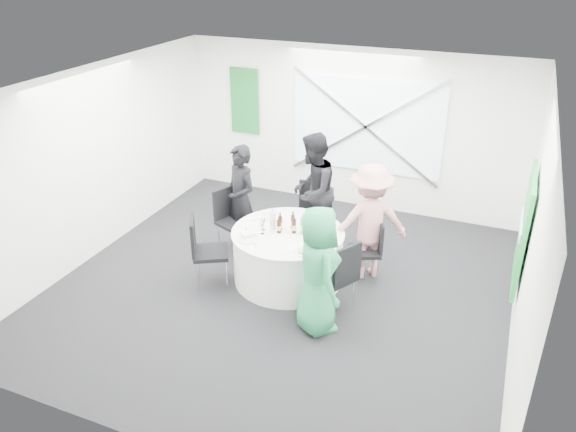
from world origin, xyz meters
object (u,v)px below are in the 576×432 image
at_px(chair_front_left, 203,246).
at_px(person_man_back_left, 241,199).
at_px(chair_back_left, 230,215).
at_px(person_woman_pink, 369,222).
at_px(person_woman_green, 318,270).
at_px(banquet_table, 288,256).
at_px(chair_back_right, 371,246).
at_px(chair_back, 310,208).
at_px(clear_water_bottle, 273,221).
at_px(person_man_back, 313,191).
at_px(green_water_bottle, 303,226).
at_px(chair_front_right, 340,272).

bearing_deg(chair_front_left, person_man_back_left, -29.75).
relative_size(chair_back_left, person_woman_pink, 0.59).
xyz_separation_m(person_woman_pink, person_woman_green, (-0.24, -1.43, -0.03)).
distance_m(banquet_table, chair_back_right, 1.17).
height_order(banquet_table, chair_back, chair_back).
distance_m(chair_back_right, clear_water_bottle, 1.41).
height_order(banquet_table, chair_back_left, chair_back_left).
xyz_separation_m(banquet_table, person_man_back_left, (-1.00, 0.56, 0.46)).
bearing_deg(person_woman_pink, chair_back, -58.95).
distance_m(chair_back, chair_front_left, 1.97).
height_order(person_man_back, person_woman_pink, person_man_back).
bearing_deg(banquet_table, person_man_back, 92.87).
height_order(chair_back_left, chair_front_left, chair_front_left).
height_order(person_man_back_left, person_man_back, person_man_back).
bearing_deg(person_man_back, person_woman_green, 19.13).
height_order(person_woman_green, green_water_bottle, person_woman_green).
bearing_deg(green_water_bottle, chair_back_left, 161.81).
bearing_deg(clear_water_bottle, person_man_back_left, 144.27).
relative_size(chair_back, person_woman_pink, 0.58).
xyz_separation_m(person_man_back_left, person_woman_green, (1.75, -1.44, -0.02)).
distance_m(person_man_back_left, person_woman_pink, 2.00).
bearing_deg(clear_water_bottle, chair_back_right, 19.56).
bearing_deg(banquet_table, person_man_back_left, 150.74).
bearing_deg(chair_back, green_water_bottle, -79.96).
distance_m(chair_front_right, person_woman_pink, 1.07).
bearing_deg(chair_back_left, clear_water_bottle, -94.58).
relative_size(banquet_table, chair_back_right, 1.73).
distance_m(person_man_back, person_woman_pink, 1.19).
height_order(chair_front_left, person_woman_green, person_woman_green).
relative_size(chair_front_left, person_man_back_left, 0.62).
xyz_separation_m(chair_front_left, person_man_back, (0.96, 1.68, 0.30)).
xyz_separation_m(chair_back_right, green_water_bottle, (-0.85, -0.44, 0.35)).
height_order(chair_back, clear_water_bottle, clear_water_bottle).
distance_m(chair_back, person_woman_green, 2.25).
height_order(chair_back_left, person_man_back_left, person_man_back_left).
height_order(person_man_back_left, clear_water_bottle, person_man_back_left).
bearing_deg(person_woman_pink, clear_water_bottle, -5.09).
height_order(chair_front_right, person_man_back, person_man_back).
bearing_deg(person_man_back_left, chair_front_right, 0.45).
relative_size(chair_back_left, person_man_back_left, 0.59).
bearing_deg(chair_front_left, person_man_back, -58.93).
relative_size(person_man_back_left, person_woman_green, 1.02).
bearing_deg(clear_water_bottle, person_woman_green, -42.01).
relative_size(banquet_table, person_woman_green, 0.95).
bearing_deg(chair_back_right, person_man_back_left, -116.41).
bearing_deg(green_water_bottle, person_man_back, 103.67).
bearing_deg(chair_back_left, person_man_back_left, -36.62).
bearing_deg(person_woman_green, clear_water_bottle, 7.47).
height_order(chair_front_right, green_water_bottle, green_water_bottle).
distance_m(banquet_table, person_man_back, 1.23).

